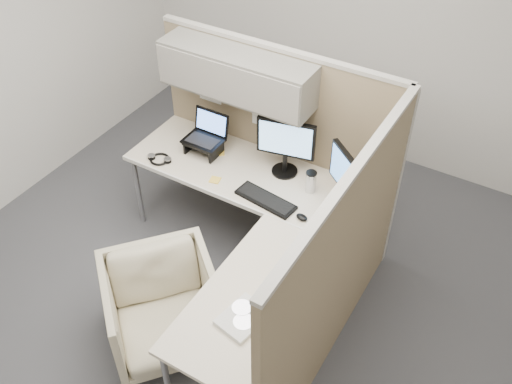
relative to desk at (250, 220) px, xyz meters
The scene contains 18 objects.
ground 0.71m from the desk, 134.71° to the right, with size 4.50×4.50×0.00m, color #3F4045.
partition_back 0.88m from the desk, 115.90° to the left, with size 2.00×0.36×1.63m.
partition_right 0.81m from the desk, 13.96° to the right, with size 0.07×2.03×1.63m.
desk is the anchor object (origin of this frame).
office_chair 0.83m from the desk, 109.16° to the right, with size 0.73×0.68×0.75m, color beige.
monitor_left 0.64m from the desk, 92.63° to the left, with size 0.44×0.20×0.47m.
monitor_right 0.74m from the desk, 37.45° to the left, with size 0.36×0.31×0.47m.
laptop_station 0.86m from the desk, 145.98° to the left, with size 0.30×0.26×0.32m.
keyboard 0.20m from the desk, 85.29° to the left, with size 0.46×0.15×0.02m, color black.
mouse 0.37m from the desk, 26.14° to the left, with size 0.09×0.06×0.03m, color black.
travel_mug 0.53m from the desk, 62.27° to the left, with size 0.08×0.08×0.17m.
soda_can_green 0.56m from the desk, 19.56° to the left, with size 0.07×0.07×0.12m, color silver.
soda_can_silver 0.57m from the desk, 35.47° to the left, with size 0.07×0.07×0.12m, color silver.
sticky_note_c 0.77m from the desk, 139.53° to the left, with size 0.08×0.08×0.01m, color yellow.
sticky_note_a 0.47m from the desk, 155.18° to the left, with size 0.08×0.08×0.01m, color yellow.
headphones 0.96m from the desk, 169.20° to the left, with size 0.20×0.19×0.03m.
paper_stack 0.88m from the desk, 61.47° to the right, with size 0.27×0.32×0.03m.
desk_clock 0.60m from the desk, 35.77° to the right, with size 0.09×0.10×0.10m.
Camera 1 is at (1.64, -2.34, 3.50)m, focal length 40.00 mm.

